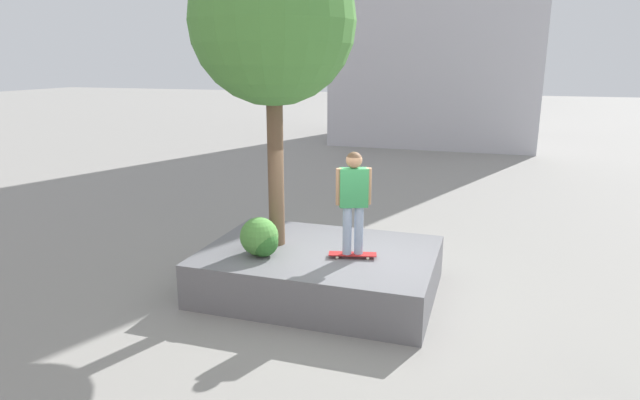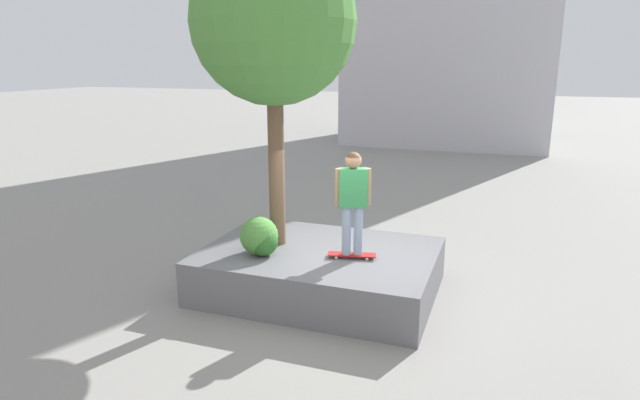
{
  "view_description": "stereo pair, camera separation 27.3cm",
  "coord_description": "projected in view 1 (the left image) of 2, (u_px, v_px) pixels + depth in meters",
  "views": [
    {
      "loc": [
        -2.22,
        8.29,
        3.99
      ],
      "look_at": [
        0.51,
        -0.18,
        1.68
      ],
      "focal_mm": 30.21,
      "sensor_mm": 36.0,
      "label": 1
    },
    {
      "loc": [
        -2.48,
        8.2,
        3.99
      ],
      "look_at": [
        0.51,
        -0.18,
        1.68
      ],
      "focal_mm": 30.21,
      "sensor_mm": 36.0,
      "label": 2
    }
  ],
  "objects": [
    {
      "name": "boxwood_shrub",
      "position": [
        259.0,
        236.0,
        9.1
      ],
      "size": [
        0.65,
        0.65,
        0.65
      ],
      "primitive_type": "sphere",
      "color": "#4C8C3D",
      "rests_on": "planter_ledge"
    },
    {
      "name": "planter_ledge",
      "position": [
        320.0,
        270.0,
        9.52
      ],
      "size": [
        3.98,
        2.86,
        0.78
      ],
      "primitive_type": "cube",
      "color": "slate",
      "rests_on": "ground"
    },
    {
      "name": "skateboard",
      "position": [
        353.0,
        254.0,
        9.03
      ],
      "size": [
        0.83,
        0.39,
        0.07
      ],
      "color": "#A51E1E",
      "rests_on": "planter_ledge"
    },
    {
      "name": "hedge_clump",
      "position": [
        263.0,
        242.0,
        9.05
      ],
      "size": [
        0.51,
        0.51,
        0.51
      ],
      "primitive_type": "sphere",
      "color": "#2D6628",
      "rests_on": "planter_ledge"
    },
    {
      "name": "skateboarder",
      "position": [
        353.0,
        196.0,
        8.77
      ],
      "size": [
        0.55,
        0.36,
        1.73
      ],
      "color": "#8C9EB7",
      "rests_on": "skateboard"
    },
    {
      "name": "plaza_tree",
      "position": [
        273.0,
        23.0,
        8.78
      ],
      "size": [
        2.74,
        2.74,
        5.2
      ],
      "color": "brown",
      "rests_on": "planter_ledge"
    },
    {
      "name": "ground_plane",
      "position": [
        345.0,
        299.0,
        9.3
      ],
      "size": [
        120.0,
        120.0,
        0.0
      ],
      "primitive_type": "plane",
      "color": "gray"
    }
  ]
}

